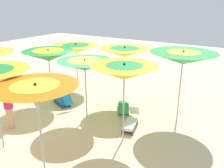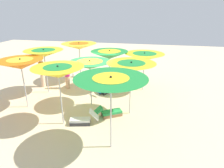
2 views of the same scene
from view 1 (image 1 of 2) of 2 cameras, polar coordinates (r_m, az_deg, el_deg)
name	(u,v)px [view 1 (image 1 of 2)]	position (r m, az deg, el deg)	size (l,w,h in m)	color
ground	(76,118)	(9.04, -8.70, -8.01)	(35.00, 35.00, 0.04)	beige
beach_umbrella_2	(36,94)	(5.67, -17.71, -2.26)	(1.97, 1.97, 2.38)	#B2B2B7
beach_umbrella_3	(48,55)	(10.03, -14.97, 6.61)	(2.06, 2.06, 2.27)	#B2B2B7
beach_umbrella_4	(85,65)	(8.27, -6.50, 4.52)	(1.92, 1.92, 2.23)	#B2B2B7
beach_umbrella_5	(124,72)	(6.72, 2.93, 2.87)	(1.93, 1.93, 2.47)	#B2B2B7
beach_umbrella_6	(76,49)	(11.50, -8.63, 8.36)	(2.14, 2.14, 2.19)	#B2B2B7
beach_umbrella_7	(125,52)	(9.54, 3.04, 7.58)	(2.03, 2.03, 2.39)	#B2B2B7
beach_umbrella_8	(183,58)	(8.32, 16.63, 5.98)	(2.23, 2.23, 2.55)	#B2B2B7
lounger_0	(131,122)	(8.19, 4.57, -9.05)	(0.62, 1.21, 0.64)	#333338
lounger_1	(123,107)	(9.27, 2.73, -5.55)	(0.96, 1.25, 0.53)	olive
lounger_2	(63,101)	(9.99, -11.70, -3.94)	(1.18, 0.73, 0.66)	#333338
beachgoer_1	(8,105)	(8.60, -23.57, -4.71)	(0.30, 0.30, 1.61)	#D8A87F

